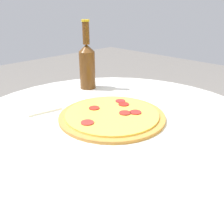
# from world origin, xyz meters

# --- Properties ---
(table) EXTENTS (1.02, 1.02, 0.69)m
(table) POSITION_xyz_m (0.00, 0.00, 0.52)
(table) COLOR silver
(table) RESTS_ON ground_plane
(pizza) EXTENTS (0.35, 0.35, 0.02)m
(pizza) POSITION_xyz_m (-0.02, -0.02, 0.69)
(pizza) COLOR #B77F3D
(pizza) RESTS_ON table
(beer_bottle) EXTENTS (0.07, 0.07, 0.29)m
(beer_bottle) POSITION_xyz_m (-0.16, -0.32, 0.80)
(beer_bottle) COLOR #563314
(beer_bottle) RESTS_ON table
(napkin) EXTENTS (0.13, 0.09, 0.01)m
(napkin) POSITION_xyz_m (0.11, -0.25, 0.69)
(napkin) COLOR white
(napkin) RESTS_ON table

